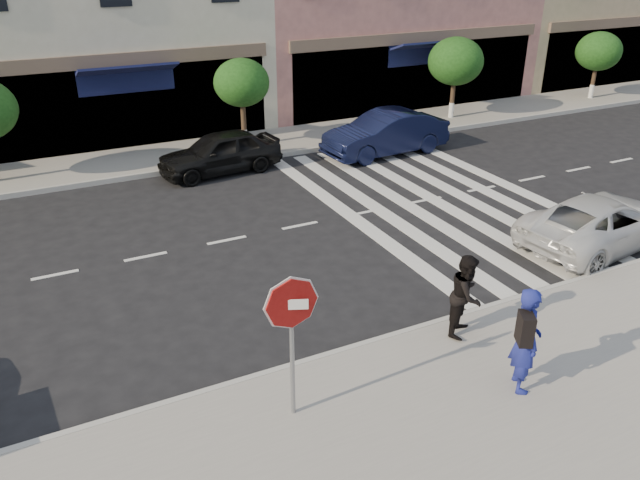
{
  "coord_description": "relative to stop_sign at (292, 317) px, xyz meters",
  "views": [
    {
      "loc": [
        -4.15,
        -9.5,
        6.69
      ],
      "look_at": [
        0.78,
        0.37,
        1.4
      ],
      "focal_mm": 35.0,
      "sensor_mm": 36.0,
      "label": 1
    }
  ],
  "objects": [
    {
      "name": "car_far_right",
      "position": [
        8.37,
        10.83,
        -1.16
      ],
      "size": [
        4.56,
        1.88,
        1.47
      ],
      "primitive_type": "imported",
      "rotation": [
        0.0,
        0.0,
        -1.5
      ],
      "color": "black",
      "rests_on": "ground"
    },
    {
      "name": "walker",
      "position": [
        3.71,
        0.62,
        -0.96
      ],
      "size": [
        0.97,
        0.94,
        1.57
      ],
      "primitive_type": "imported",
      "rotation": [
        0.0,
        0.0,
        0.65
      ],
      "color": "black",
      "rests_on": "sidewalk_near"
    },
    {
      "name": "sidewalk_near",
      "position": [
        1.16,
        -1.13,
        -1.82
      ],
      "size": [
        60.0,
        4.5,
        0.15
      ],
      "primitive_type": "cube",
      "color": "gray",
      "rests_on": "ground"
    },
    {
      "name": "ground",
      "position": [
        1.16,
        2.62,
        -1.89
      ],
      "size": [
        120.0,
        120.0,
        0.0
      ],
      "primitive_type": "plane",
      "color": "black",
      "rests_on": "ground"
    },
    {
      "name": "street_tree_ea",
      "position": [
        13.16,
        13.42,
        0.5
      ],
      "size": [
        2.2,
        2.2,
        3.19
      ],
      "color": "#473323",
      "rests_on": "sidewalk_far"
    },
    {
      "name": "sidewalk_far",
      "position": [
        1.16,
        13.62,
        -1.82
      ],
      "size": [
        60.0,
        3.0,
        0.15
      ],
      "primitive_type": "cube",
      "color": "gray",
      "rests_on": "ground"
    },
    {
      "name": "street_tree_eb",
      "position": [
        21.16,
        13.42,
        0.33
      ],
      "size": [
        2.0,
        2.0,
        2.94
      ],
      "color": "#473323",
      "rests_on": "sidewalk_far"
    },
    {
      "name": "stop_sign",
      "position": [
        0.0,
        0.0,
        0.0
      ],
      "size": [
        0.78,
        0.36,
        2.39
      ],
      "rotation": [
        0.0,
        0.0,
        -0.4
      ],
      "color": "gray",
      "rests_on": "sidewalk_near"
    },
    {
      "name": "car_near_right",
      "position": [
        9.16,
        2.35,
        -1.28
      ],
      "size": [
        4.67,
        2.6,
        1.23
      ],
      "primitive_type": "imported",
      "rotation": [
        0.0,
        0.0,
        1.7
      ],
      "color": "silver",
      "rests_on": "ground"
    },
    {
      "name": "street_tree_c",
      "position": [
        4.16,
        13.42,
        0.46
      ],
      "size": [
        1.9,
        1.9,
        3.04
      ],
      "color": "#473323",
      "rests_on": "sidewalk_far"
    },
    {
      "name": "car_far_mid",
      "position": [
        2.65,
        11.53,
        -1.23
      ],
      "size": [
        4.06,
        1.97,
        1.33
      ],
      "primitive_type": "imported",
      "rotation": [
        0.0,
        0.0,
        -1.47
      ],
      "color": "black",
      "rests_on": "ground"
    },
    {
      "name": "photographer",
      "position": [
        3.54,
        -1.05,
        -0.84
      ],
      "size": [
        0.7,
        0.79,
        1.82
      ],
      "primitive_type": "imported",
      "rotation": [
        0.0,
        0.0,
        1.07
      ],
      "color": "navy",
      "rests_on": "sidewalk_near"
    }
  ]
}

